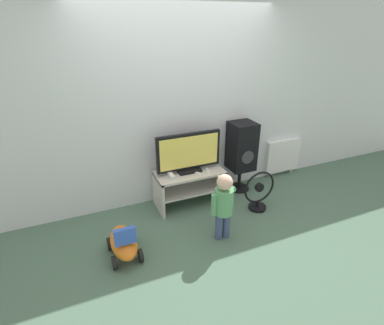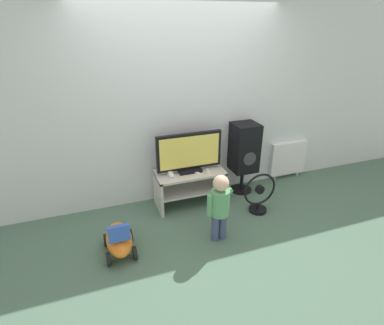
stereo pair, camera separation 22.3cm
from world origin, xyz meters
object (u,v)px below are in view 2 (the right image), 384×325
at_px(floor_fan, 259,195).
at_px(ride_on_toy, 119,239).
at_px(television, 189,153).
at_px(speaker_tower, 244,149).
at_px(child, 220,202).
at_px(radiator, 288,158).
at_px(game_console, 171,175).
at_px(remote_secondary, 197,173).
at_px(remote_primary, 208,171).

xyz_separation_m(floor_fan, ride_on_toy, (-1.82, -0.20, -0.07)).
height_order(television, floor_fan, television).
distance_m(speaker_tower, ride_on_toy, 2.08).
height_order(child, radiator, child).
bearing_deg(ride_on_toy, floor_fan, 6.26).
relative_size(television, floor_fan, 1.57).
height_order(game_console, child, child).
distance_m(floor_fan, radiator, 1.18).
bearing_deg(remote_secondary, speaker_tower, 13.19).
xyz_separation_m(remote_primary, radiator, (1.50, 0.31, -0.17)).
bearing_deg(game_console, television, 14.34).
xyz_separation_m(child, ride_on_toy, (-1.10, 0.13, -0.31)).
bearing_deg(remote_secondary, floor_fan, -28.43).
bearing_deg(game_console, speaker_tower, 6.75).
xyz_separation_m(speaker_tower, ride_on_toy, (-1.87, -0.76, -0.49)).
bearing_deg(child, remote_primary, 78.06).
xyz_separation_m(television, remote_primary, (0.22, -0.10, -0.25)).
distance_m(game_console, floor_fan, 1.17).
bearing_deg(remote_secondary, television, 121.36).
relative_size(speaker_tower, radiator, 1.67).
xyz_separation_m(game_console, ride_on_toy, (-0.76, -0.63, -0.34)).
distance_m(game_console, remote_primary, 0.50).
xyz_separation_m(game_console, child, (0.34, -0.76, -0.03)).
height_order(game_console, remote_secondary, game_console).
height_order(child, floor_fan, child).
xyz_separation_m(game_console, floor_fan, (1.06, -0.43, -0.26)).
height_order(remote_primary, remote_secondary, same).
relative_size(remote_secondary, speaker_tower, 0.13).
xyz_separation_m(remote_secondary, child, (-0.00, -0.71, -0.02)).
xyz_separation_m(television, radiator, (1.72, 0.21, -0.42)).
height_order(floor_fan, ride_on_toy, floor_fan).
relative_size(remote_primary, floor_fan, 0.24).
relative_size(remote_primary, child, 0.17).
distance_m(game_console, speaker_tower, 1.13).
bearing_deg(remote_primary, game_console, 176.27).
height_order(game_console, radiator, radiator).
relative_size(floor_fan, radiator, 0.89).
relative_size(game_console, speaker_tower, 0.17).
bearing_deg(television, game_console, -165.66).
distance_m(television, radiator, 1.78).
bearing_deg(remote_secondary, radiator, 11.25).
bearing_deg(ride_on_toy, radiator, 18.34).
bearing_deg(child, remote_secondary, 89.67).
relative_size(television, ride_on_toy, 1.53).
distance_m(speaker_tower, radiator, 0.96).
relative_size(game_console, floor_fan, 0.31).
distance_m(television, child, 0.88).
height_order(remote_primary, radiator, radiator).
bearing_deg(speaker_tower, floor_fan, -95.35).
relative_size(television, remote_secondary, 6.49).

